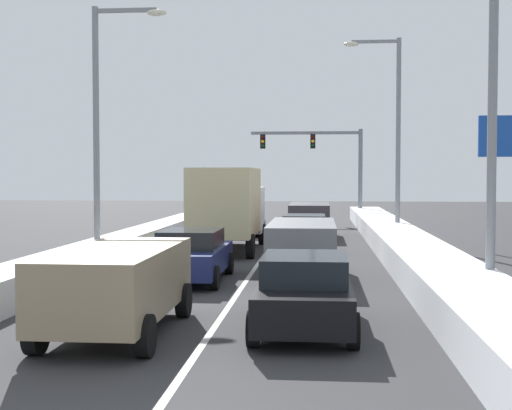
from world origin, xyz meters
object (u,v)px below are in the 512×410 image
at_px(box_truck_center_lane_third, 229,205).
at_px(street_lamp_right_near, 477,89).
at_px(sedan_black_right_lane_nearest, 305,292).
at_px(sedan_red_center_lane_fourth, 244,220).
at_px(street_lamp_left_mid, 105,112).
at_px(sedan_maroon_right_lane_third, 304,233).
at_px(street_lamp_right_mid, 391,122).
at_px(suv_tan_center_lane_nearest, 118,282).
at_px(traffic_light_gantry, 326,154).
at_px(suv_charcoal_right_lane_fourth, 309,217).
at_px(sedan_navy_center_lane_second, 192,255).
at_px(suv_gray_right_lane_second, 302,244).

distance_m(box_truck_center_lane_third, street_lamp_right_near, 13.76).
height_order(sedan_black_right_lane_nearest, sedan_red_center_lane_fourth, same).
bearing_deg(street_lamp_left_mid, sedan_maroon_right_lane_third, 28.36).
xyz_separation_m(sedan_black_right_lane_nearest, street_lamp_right_mid, (3.65, 19.34, 4.80)).
relative_size(suv_tan_center_lane_nearest, traffic_light_gantry, 0.65).
bearing_deg(street_lamp_right_near, box_truck_center_lane_third, 123.19).
xyz_separation_m(suv_tan_center_lane_nearest, traffic_light_gantry, (4.35, 34.35, 3.48)).
bearing_deg(street_lamp_right_mid, traffic_light_gantry, 101.48).
height_order(sedan_black_right_lane_nearest, suv_tan_center_lane_nearest, suv_tan_center_lane_nearest).
xyz_separation_m(traffic_light_gantry, street_lamp_left_mid, (-7.98, -23.36, 0.83)).
height_order(suv_charcoal_right_lane_fourth, street_lamp_right_mid, street_lamp_right_mid).
height_order(street_lamp_right_near, street_lamp_right_mid, street_lamp_right_mid).
bearing_deg(suv_charcoal_right_lane_fourth, sedan_maroon_right_lane_third, -90.92).
relative_size(sedan_navy_center_lane_second, street_lamp_right_near, 0.53).
bearing_deg(suv_charcoal_right_lane_fourth, street_lamp_right_mid, -24.72).
relative_size(sedan_maroon_right_lane_third, box_truck_center_lane_third, 0.62).
height_order(suv_gray_right_lane_second, box_truck_center_lane_third, box_truck_center_lane_third).
bearing_deg(sedan_red_center_lane_fourth, box_truck_center_lane_third, -88.27).
relative_size(suv_charcoal_right_lane_fourth, sedan_navy_center_lane_second, 1.09).
distance_m(box_truck_center_lane_third, street_lamp_right_mid, 9.45).
distance_m(suv_gray_right_lane_second, sedan_navy_center_lane_second, 3.35).
distance_m(sedan_black_right_lane_nearest, sedan_red_center_lane_fourth, 22.35).
height_order(sedan_maroon_right_lane_third, sedan_navy_center_lane_second, same).
xyz_separation_m(sedan_black_right_lane_nearest, street_lamp_left_mid, (-7.24, 10.30, 4.56)).
bearing_deg(sedan_black_right_lane_nearest, suv_charcoal_right_lane_fourth, 90.48).
xyz_separation_m(sedan_maroon_right_lane_third, traffic_light_gantry, (1.03, 19.61, 3.73)).
height_order(box_truck_center_lane_third, sedan_red_center_lane_fourth, box_truck_center_lane_third).
relative_size(box_truck_center_lane_third, traffic_light_gantry, 0.95).
relative_size(sedan_maroon_right_lane_third, street_lamp_right_mid, 0.48).
bearing_deg(suv_tan_center_lane_nearest, traffic_light_gantry, 82.79).
xyz_separation_m(suv_charcoal_right_lane_fourth, box_truck_center_lane_third, (-3.18, -6.93, 0.88)).
relative_size(suv_charcoal_right_lane_fourth, box_truck_center_lane_third, 0.68).
bearing_deg(sedan_navy_center_lane_second, sedan_maroon_right_lane_third, 68.56).
distance_m(sedan_black_right_lane_nearest, box_truck_center_lane_third, 14.60).
distance_m(suv_gray_right_lane_second, suv_tan_center_lane_nearest, 8.53).
relative_size(suv_gray_right_lane_second, traffic_light_gantry, 0.65).
bearing_deg(suv_charcoal_right_lane_fourth, street_lamp_left_mid, -123.17).
distance_m(sedan_maroon_right_lane_third, box_truck_center_lane_third, 3.28).
height_order(suv_tan_center_lane_nearest, street_lamp_right_mid, street_lamp_right_mid).
distance_m(street_lamp_right_mid, street_lamp_left_mid, 14.16).
xyz_separation_m(sedan_maroon_right_lane_third, street_lamp_right_mid, (3.94, 5.29, 4.80)).
distance_m(suv_gray_right_lane_second, sedan_red_center_lane_fourth, 15.30).
bearing_deg(sedan_maroon_right_lane_third, suv_gray_right_lane_second, -89.38).
bearing_deg(street_lamp_left_mid, suv_gray_right_lane_second, -24.26).
xyz_separation_m(sedan_black_right_lane_nearest, street_lamp_right_near, (3.96, 2.96, 4.33)).
relative_size(suv_gray_right_lane_second, sedan_red_center_lane_fourth, 1.09).
bearing_deg(box_truck_center_lane_third, street_lamp_right_near, -56.81).
relative_size(suv_gray_right_lane_second, sedan_maroon_right_lane_third, 1.09).
xyz_separation_m(sedan_maroon_right_lane_third, sedan_red_center_lane_fourth, (-3.31, 8.01, 0.00)).
bearing_deg(sedan_red_center_lane_fourth, sedan_maroon_right_lane_third, -67.55).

